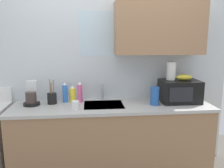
{
  "coord_description": "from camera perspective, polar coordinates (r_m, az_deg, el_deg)",
  "views": [
    {
      "loc": [
        -0.26,
        -2.59,
        1.66
      ],
      "look_at": [
        0.0,
        0.0,
        1.15
      ],
      "focal_mm": 36.74,
      "sensor_mm": 36.0,
      "label": 1
    }
  ],
  "objects": [
    {
      "name": "banana_bunch",
      "position": [
        2.91,
        17.55,
        1.59
      ],
      "size": [
        0.2,
        0.11,
        0.07
      ],
      "primitive_type": "ellipsoid",
      "color": "gold",
      "rests_on": "microwave"
    },
    {
      "name": "microwave",
      "position": [
        2.92,
        16.46,
        -1.71
      ],
      "size": [
        0.46,
        0.35,
        0.27
      ],
      "color": "black",
      "rests_on": "counter_unit"
    },
    {
      "name": "dish_soap_bottle_blue",
      "position": [
        2.86,
        -11.6,
        -2.14
      ],
      "size": [
        0.06,
        0.06,
        0.25
      ],
      "color": "blue",
      "rests_on": "counter_unit"
    },
    {
      "name": "counter_unit",
      "position": [
        2.86,
        -0.04,
        -13.71
      ],
      "size": [
        2.34,
        0.63,
        0.9
      ],
      "color": "#9E7551",
      "rests_on": "ground"
    },
    {
      "name": "dish_soap_bottle_pink",
      "position": [
        2.83,
        -7.99,
        -2.08
      ],
      "size": [
        0.06,
        0.06,
        0.25
      ],
      "color": "#E55999",
      "rests_on": "counter_unit"
    },
    {
      "name": "kitchen_wall_assembly",
      "position": [
        2.93,
        1.76,
        5.36
      ],
      "size": [
        3.11,
        0.42,
        2.5
      ],
      "color": "silver",
      "rests_on": "ground"
    },
    {
      "name": "coffee_maker",
      "position": [
        2.85,
        -19.34,
        -2.82
      ],
      "size": [
        0.19,
        0.21,
        0.28
      ],
      "color": "black",
      "rests_on": "counter_unit"
    },
    {
      "name": "cereal_canister",
      "position": [
        2.73,
        10.58,
        -2.94
      ],
      "size": [
        0.1,
        0.1,
        0.21
      ],
      "primitive_type": "cylinder",
      "color": "#2659A5",
      "rests_on": "counter_unit"
    },
    {
      "name": "paper_towel_roll",
      "position": [
        2.89,
        14.51,
        3.2
      ],
      "size": [
        0.11,
        0.11,
        0.22
      ],
      "primitive_type": "cylinder",
      "color": "white",
      "rests_on": "microwave"
    },
    {
      "name": "dish_soap_bottle_yellow",
      "position": [
        2.82,
        -9.72,
        -2.59
      ],
      "size": [
        0.07,
        0.07,
        0.21
      ],
      "color": "yellow",
      "rests_on": "counter_unit"
    },
    {
      "name": "sink_faucet",
      "position": [
        2.9,
        -2.4,
        -1.92
      ],
      "size": [
        0.03,
        0.03,
        0.21
      ],
      "primitive_type": "cylinder",
      "color": "#B2B5BA",
      "rests_on": "counter_unit"
    },
    {
      "name": "utensil_crock",
      "position": [
        2.83,
        -14.7,
        -3.38
      ],
      "size": [
        0.11,
        0.11,
        0.3
      ],
      "color": "black",
      "rests_on": "counter_unit"
    },
    {
      "name": "mug_white",
      "position": [
        2.55,
        -9.09,
        -5.25
      ],
      "size": [
        0.08,
        0.08,
        0.09
      ],
      "primitive_type": "cylinder",
      "color": "white",
      "rests_on": "counter_unit"
    }
  ]
}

